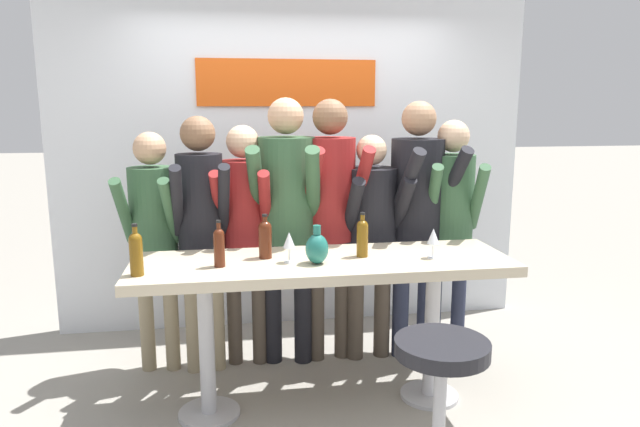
{
  "coord_description": "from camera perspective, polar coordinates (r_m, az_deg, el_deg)",
  "views": [
    {
      "loc": [
        -0.51,
        -3.14,
        1.8
      ],
      "look_at": [
        0.0,
        0.1,
        1.17
      ],
      "focal_mm": 32.0,
      "sensor_mm": 36.0,
      "label": 1
    }
  ],
  "objects": [
    {
      "name": "person_center_left",
      "position": [
        3.88,
        -7.58,
        -0.46
      ],
      "size": [
        0.41,
        0.53,
        1.67
      ],
      "rotation": [
        0.0,
        0.0,
        -0.11
      ],
      "color": "#473D33",
      "rests_on": "ground_plane"
    },
    {
      "name": "back_wall",
      "position": [
        4.64,
        -2.64,
        6.51
      ],
      "size": [
        3.79,
        0.12,
        2.89
      ],
      "color": "silver",
      "rests_on": "ground_plane"
    },
    {
      "name": "tasting_table",
      "position": [
        3.34,
        0.27,
        -6.85
      ],
      "size": [
        2.19,
        0.67,
        0.92
      ],
      "color": "beige",
      "rests_on": "ground_plane"
    },
    {
      "name": "wine_glass_0",
      "position": [
        3.36,
        11.26,
        -2.34
      ],
      "size": [
        0.07,
        0.07,
        0.18
      ],
      "color": "silver",
      "rests_on": "tasting_table"
    },
    {
      "name": "wine_bottle_2",
      "position": [
        3.11,
        -17.92,
        -3.66
      ],
      "size": [
        0.07,
        0.07,
        0.28
      ],
      "color": "brown",
      "rests_on": "tasting_table"
    },
    {
      "name": "ground_plane",
      "position": [
        3.66,
        0.26,
        -18.63
      ],
      "size": [
        40.0,
        40.0,
        0.0
      ],
      "primitive_type": "plane",
      "color": "gray"
    },
    {
      "name": "person_rightmost",
      "position": [
        4.11,
        12.93,
        0.26
      ],
      "size": [
        0.44,
        0.56,
        1.7
      ],
      "rotation": [
        0.0,
        0.0,
        -0.2
      ],
      "color": "#23283D",
      "rests_on": "ground_plane"
    },
    {
      "name": "wine_glass_1",
      "position": [
        3.21,
        -3.11,
        -2.77
      ],
      "size": [
        0.07,
        0.07,
        0.18
      ],
      "color": "silver",
      "rests_on": "tasting_table"
    },
    {
      "name": "person_center_right",
      "position": [
        3.91,
        1.03,
        1.3
      ],
      "size": [
        0.45,
        0.58,
        1.84
      ],
      "rotation": [
        0.0,
        0.0,
        0.09
      ],
      "color": "#473D33",
      "rests_on": "ground_plane"
    },
    {
      "name": "person_right",
      "position": [
        3.97,
        5.09,
        -1.03
      ],
      "size": [
        0.45,
        0.54,
        1.6
      ],
      "rotation": [
        0.0,
        0.0,
        0.06
      ],
      "color": "#473D33",
      "rests_on": "ground_plane"
    },
    {
      "name": "person_left",
      "position": [
        3.81,
        -11.83,
        -0.07
      ],
      "size": [
        0.38,
        0.52,
        1.73
      ],
      "rotation": [
        0.0,
        0.0,
        0.07
      ],
      "color": "gray",
      "rests_on": "ground_plane"
    },
    {
      "name": "bar_stool",
      "position": [
        2.79,
        11.92,
        -17.02
      ],
      "size": [
        0.45,
        0.45,
        0.75
      ],
      "color": "#B2B2B7",
      "rests_on": "ground_plane"
    },
    {
      "name": "wine_bottle_3",
      "position": [
        3.31,
        -5.51,
        -2.4
      ],
      "size": [
        0.08,
        0.08,
        0.26
      ],
      "color": "#4C1E0F",
      "rests_on": "tasting_table"
    },
    {
      "name": "wine_bottle_1",
      "position": [
        3.34,
        4.26,
        -2.29
      ],
      "size": [
        0.07,
        0.07,
        0.26
      ],
      "color": "brown",
      "rests_on": "tasting_table"
    },
    {
      "name": "person_far_right",
      "position": [
        4.04,
        9.69,
        1.23
      ],
      "size": [
        0.5,
        0.62,
        1.83
      ],
      "rotation": [
        0.0,
        0.0,
        0.18
      ],
      "color": "#23283D",
      "rests_on": "ground_plane"
    },
    {
      "name": "wine_bottle_0",
      "position": [
        3.17,
        -10.05,
        -3.18
      ],
      "size": [
        0.06,
        0.06,
        0.26
      ],
      "color": "#4C1E0F",
      "rests_on": "tasting_table"
    },
    {
      "name": "person_center",
      "position": [
        3.86,
        -3.36,
        1.06
      ],
      "size": [
        0.52,
        0.63,
        1.85
      ],
      "rotation": [
        0.0,
        0.0,
        -0.17
      ],
      "color": "black",
      "rests_on": "ground_plane"
    },
    {
      "name": "decorative_vase",
      "position": [
        3.19,
        -0.31,
        -3.49
      ],
      "size": [
        0.13,
        0.13,
        0.22
      ],
      "color": "#1E665B",
      "rests_on": "tasting_table"
    },
    {
      "name": "person_far_left",
      "position": [
        3.91,
        -16.32,
        -1.08
      ],
      "size": [
        0.4,
        0.52,
        1.63
      ],
      "rotation": [
        0.0,
        0.0,
        -0.11
      ],
      "color": "gray",
      "rests_on": "ground_plane"
    }
  ]
}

